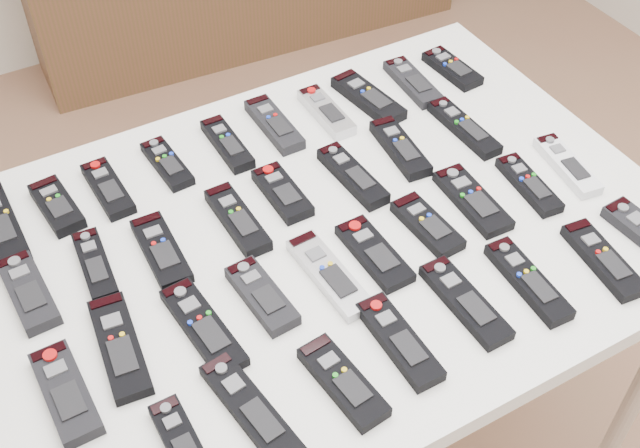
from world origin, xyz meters
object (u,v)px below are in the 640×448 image
remote_11 (95,265)px  remote_19 (120,346)px  remote_4 (227,144)px  remote_8 (413,82)px  remote_2 (108,189)px  remote_13 (238,220)px  remote_17 (464,128)px  remote_29 (182,444)px  remote_20 (203,327)px  remote_6 (326,112)px  remote_31 (343,382)px  remote_18 (66,393)px  remote_3 (167,164)px  remote_7 (368,98)px  remote_24 (427,225)px  remote_26 (529,185)px  remote_30 (251,410)px  remote_34 (528,281)px  table (320,254)px  remote_23 (374,253)px  remote_25 (472,200)px  remote_5 (274,124)px  remote_9 (452,68)px  remote_16 (400,148)px  remote_33 (465,302)px  remote_15 (353,176)px  remote_1 (57,206)px  remote_10 (28,292)px  remote_12 (161,250)px  remote_22 (329,275)px  remote_14 (282,193)px  remote_21 (262,296)px  remote_0 (1,224)px

remote_11 → remote_19: same height
remote_4 → remote_8: (0.43, -0.01, -0.00)m
remote_2 → remote_13: bearing=-49.9°
remote_17 → remote_29: (-0.77, -0.37, 0.00)m
remote_13 → remote_20: 0.24m
remote_6 → remote_31: 0.65m
remote_18 → remote_3: bearing=50.7°
remote_7 → remote_19: size_ratio=0.93×
remote_13 → remote_29: (-0.26, -0.36, -0.00)m
remote_7 → remote_24: remote_7 is taller
remote_26 → remote_30: 0.69m
remote_13 → remote_34: bearing=-46.5°
table → remote_31: (-0.13, -0.30, 0.07)m
remote_20 → remote_23: same height
remote_24 → remote_25: 0.11m
remote_26 → remote_5: bearing=135.9°
remote_9 → remote_16: bearing=-149.7°
remote_7 → remote_19: remote_7 is taller
remote_5 → remote_8: 0.33m
remote_5 → remote_33: bearing=-83.8°
remote_3 → remote_33: size_ratio=0.78×
remote_34 → remote_15: bearing=111.0°
remote_1 → remote_10: size_ratio=0.84×
remote_6 → remote_17: bearing=-39.7°
remote_30 → remote_31: bearing=-18.3°
remote_5 → remote_15: size_ratio=0.97×
remote_7 → remote_24: size_ratio=1.24×
remote_8 → remote_12: (-0.65, -0.19, 0.00)m
remote_22 → remote_31: (-0.09, -0.19, 0.00)m
remote_14 → remote_31: size_ratio=0.88×
remote_5 → remote_18: size_ratio=1.00×
remote_21 → remote_34: (0.40, -0.19, -0.00)m
remote_16 → remote_18: same height
remote_2 → remote_4: bearing=-0.3°
remote_16 → remote_2: bearing=167.9°
remote_20 → remote_26: same height
remote_18 → remote_33: bearing=-14.6°
remote_5 → remote_15: (0.06, -0.21, 0.00)m
remote_18 → remote_30: (0.23, -0.16, -0.00)m
remote_18 → remote_34: size_ratio=0.94×
remote_1 → table: bearing=-41.1°
remote_11 → remote_0: bearing=128.2°
remote_3 → remote_17: remote_17 is taller
remote_16 → remote_21: 0.45m
remote_19 → remote_24: (0.57, -0.02, 0.00)m
remote_31 → remote_33: remote_31 is taller
remote_3 → remote_22: bearing=-75.3°
remote_6 → remote_17: (0.22, -0.18, -0.00)m
remote_12 → remote_24: 0.47m
remote_25 → remote_31: remote_31 is taller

